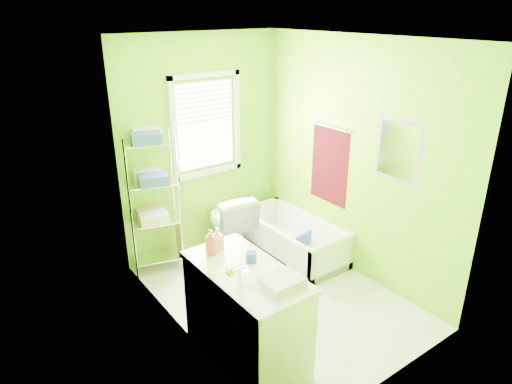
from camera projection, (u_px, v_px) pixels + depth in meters
ground at (276, 295)px, 4.84m from camera, size 2.90×2.90×0.00m
room_envelope at (279, 156)px, 4.25m from camera, size 2.14×2.94×2.62m
window at (206, 120)px, 5.32m from camera, size 0.92×0.05×1.22m
door at (251, 295)px, 3.15m from camera, size 0.09×0.80×2.00m
right_wall_decor at (355, 160)px, 4.89m from camera, size 0.04×1.48×1.17m
bathtub at (294, 243)px, 5.60m from camera, size 0.67×1.43×0.46m
toilet at (229, 223)px, 5.53m from camera, size 0.59×0.87×0.82m
vanity at (247, 312)px, 3.84m from camera, size 0.59×1.16×1.11m
wire_shelf_unit at (152, 187)px, 5.00m from camera, size 0.61×0.51×1.65m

